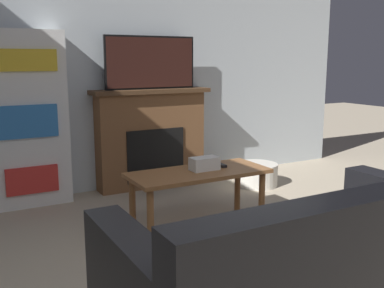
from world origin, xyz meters
name	(u,v)px	position (x,y,z in m)	size (l,w,h in m)	color
wall_back	(123,53)	(0.00, 3.63, 1.35)	(5.46, 0.06, 2.70)	silver
fireplace	(151,138)	(0.22, 3.49, 0.50)	(1.22, 0.28, 1.00)	brown
tv	(151,63)	(0.22, 3.47, 1.26)	(0.95, 0.03, 0.52)	black
couch	(310,284)	(-0.20, 0.76, 0.28)	(1.80, 0.92, 0.81)	black
coffee_table	(199,179)	(0.06, 2.23, 0.39)	(1.08, 0.46, 0.45)	brown
tissue_box	(204,164)	(0.11, 2.24, 0.50)	(0.22, 0.12, 0.10)	white
remote_control	(220,165)	(0.29, 2.29, 0.47)	(0.04, 0.15, 0.02)	black
bookshelf	(26,120)	(-0.98, 3.47, 0.77)	(0.70, 0.29, 1.54)	white
storage_basket	(257,174)	(1.18, 2.98, 0.11)	(0.43, 0.43, 0.23)	silver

